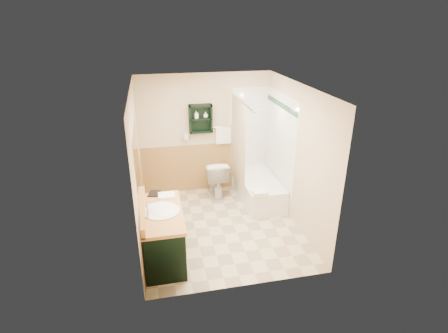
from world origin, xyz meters
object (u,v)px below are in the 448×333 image
bathtub (258,188)px  soap_bottle_b (206,115)px  vanity_book (148,188)px  vanity (163,235)px  soap_bottle_a (196,117)px  wall_shelf (201,119)px  toilet (216,178)px  hair_dryer (186,137)px

bathtub → soap_bottle_b: 1.76m
vanity_book → vanity: bearing=-57.7°
vanity → soap_bottle_a: soap_bottle_a is taller
wall_shelf → soap_bottle_a: size_ratio=3.77×
toilet → soap_bottle_b: (-0.14, 0.23, 1.23)m
wall_shelf → bathtub: wall_shelf is taller
vanity → soap_bottle_b: soap_bottle_b is taller
bathtub → vanity_book: size_ratio=6.81×
wall_shelf → soap_bottle_a: bearing=-176.5°
vanity_book → soap_bottle_b: size_ratio=1.93×
vanity → bathtub: 2.43m
bathtub → soap_bottle_a: 1.85m
vanity_book → soap_bottle_a: bearing=72.9°
soap_bottle_b → vanity: bearing=-115.8°
soap_bottle_a → wall_shelf: bearing=3.5°
hair_dryer → vanity_book: size_ratio=1.09×
bathtub → soap_bottle_a: size_ratio=10.27×
vanity → toilet: vanity is taller
soap_bottle_a → hair_dryer: bearing=172.2°
wall_shelf → vanity_book: bearing=-125.9°
vanity → toilet: size_ratio=1.61×
hair_dryer → vanity: hair_dryer is taller
vanity → vanity_book: size_ratio=5.66×
vanity → soap_bottle_b: size_ratio=10.94×
vanity_book → soap_bottle_a: soap_bottle_a is taller
wall_shelf → soap_bottle_b: 0.12m
wall_shelf → hair_dryer: size_ratio=2.29×
vanity_book → wall_shelf: bearing=70.8°
soap_bottle_a → soap_bottle_b: soap_bottle_b is taller
vanity → wall_shelf: bearing=66.5°
bathtub → toilet: 0.87m
hair_dryer → bathtub: 1.75m
vanity → toilet: bearing=58.1°
vanity → toilet: (1.14, 1.82, -0.02)m
bathtub → soap_bottle_a: (-1.11, 0.58, 1.37)m
wall_shelf → soap_bottle_b: size_ratio=4.83×
hair_dryer → soap_bottle_a: size_ratio=1.64×
bathtub → vanity_book: bearing=-157.0°
toilet → soap_bottle_a: 1.28m
vanity → bathtub: vanity is taller
vanity_book → bathtub: bearing=39.7°
toilet → soap_bottle_b: bearing=-56.4°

